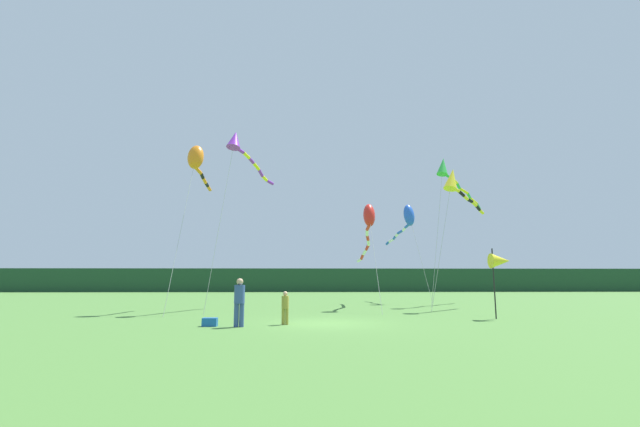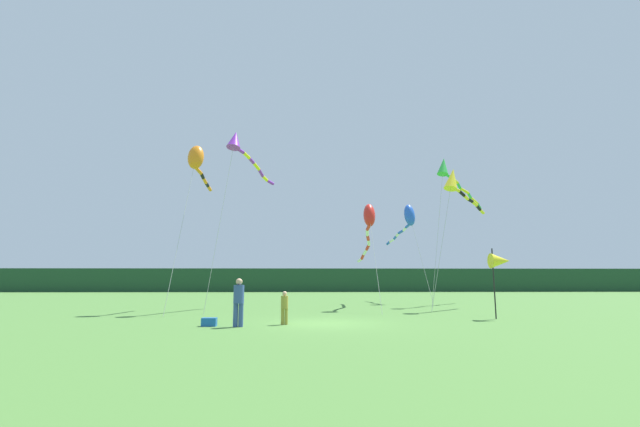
# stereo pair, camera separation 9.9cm
# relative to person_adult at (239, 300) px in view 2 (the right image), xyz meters

# --- Properties ---
(ground_plane) EXTENTS (120.00, 120.00, 0.00)m
(ground_plane) POSITION_rel_person_adult_xyz_m (3.30, 1.20, -1.02)
(ground_plane) COLOR #477533
(distant_treeline) EXTENTS (108.00, 3.83, 3.29)m
(distant_treeline) POSITION_rel_person_adult_xyz_m (3.30, 46.20, 0.63)
(distant_treeline) COLOR #1E4228
(distant_treeline) RESTS_ON ground
(person_adult) EXTENTS (0.40, 0.40, 1.82)m
(person_adult) POSITION_rel_person_adult_xyz_m (0.00, 0.00, 0.00)
(person_adult) COLOR #334C8C
(person_adult) RESTS_ON ground
(person_child) EXTENTS (0.29, 0.29, 1.31)m
(person_child) POSITION_rel_person_adult_xyz_m (1.71, 0.76, -0.29)
(person_child) COLOR olive
(person_child) RESTS_ON ground
(cooler_box) EXTENTS (0.56, 0.33, 0.32)m
(cooler_box) POSITION_rel_person_adult_xyz_m (-1.14, 0.26, -0.86)
(cooler_box) COLOR #1959B2
(cooler_box) RESTS_ON ground
(banner_flag_pole) EXTENTS (0.90, 0.70, 3.20)m
(banner_flag_pole) POSITION_rel_person_adult_xyz_m (11.53, 2.96, 1.58)
(banner_flag_pole) COLOR black
(banner_flag_pole) RESTS_ON ground
(kite_orange) EXTENTS (1.01, 6.62, 9.69)m
(kite_orange) POSITION_rel_person_adult_xyz_m (-3.97, 7.90, 7.73)
(kite_orange) COLOR #B2B2B2
(kite_orange) RESTS_ON ground
(kite_purple) EXTENTS (2.91, 7.19, 10.57)m
(kite_purple) POSITION_rel_person_adult_xyz_m (-1.52, 8.31, 8.69)
(kite_purple) COLOR #B2B2B2
(kite_purple) RESTS_ON ground
(kite_blue) EXTENTS (2.00, 6.77, 7.66)m
(kite_blue) POSITION_rel_person_adult_xyz_m (10.45, 16.17, 5.52)
(kite_blue) COLOR #B2B2B2
(kite_blue) RESTS_ON ground
(kite_yellow) EXTENTS (5.26, 4.79, 8.62)m
(kite_yellow) POSITION_rel_person_adult_xyz_m (11.67, 8.74, 6.64)
(kite_yellow) COLOR #B2B2B2
(kite_yellow) RESTS_ON ground
(kite_red) EXTENTS (0.87, 10.21, 6.55)m
(kite_red) POSITION_rel_person_adult_xyz_m (6.44, 9.90, 4.31)
(kite_red) COLOR #B2B2B2
(kite_red) RESTS_ON ground
(kite_green) EXTENTS (6.45, 6.91, 10.54)m
(kite_green) POSITION_rel_person_adult_xyz_m (12.95, 13.46, 8.44)
(kite_green) COLOR #B2B2B2
(kite_green) RESTS_ON ground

